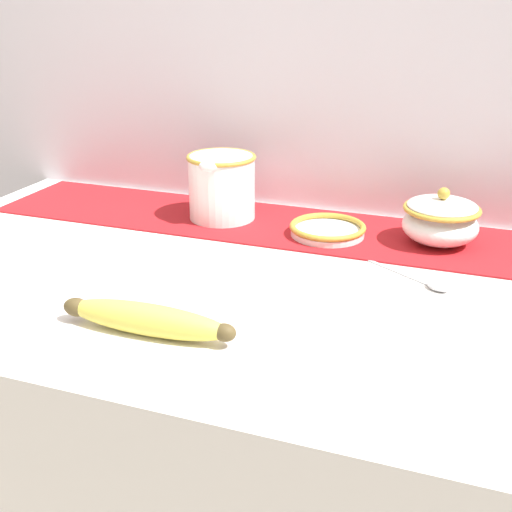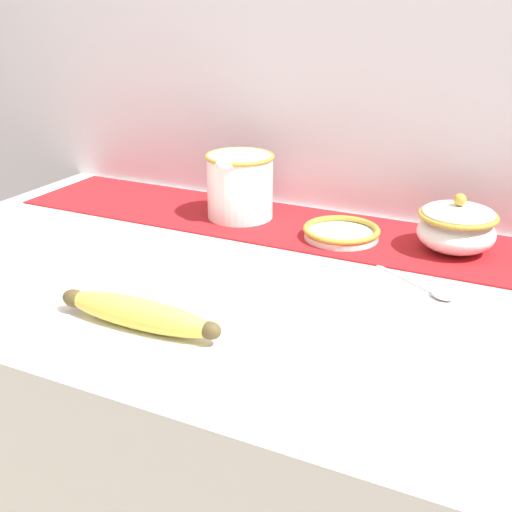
{
  "view_description": "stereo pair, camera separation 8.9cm",
  "coord_description": "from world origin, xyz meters",
  "views": [
    {
      "loc": [
        0.31,
        -0.81,
        1.26
      ],
      "look_at": [
        0.03,
        -0.04,
        0.92
      ],
      "focal_mm": 45.0,
      "sensor_mm": 36.0,
      "label": 1
    },
    {
      "loc": [
        0.39,
        -0.78,
        1.26
      ],
      "look_at": [
        0.03,
        -0.04,
        0.92
      ],
      "focal_mm": 45.0,
      "sensor_mm": 36.0,
      "label": 2
    }
  ],
  "objects": [
    {
      "name": "banana",
      "position": [
        -0.05,
        -0.21,
        0.89
      ],
      "size": [
        0.23,
        0.04,
        0.04
      ],
      "rotation": [
        0.0,
        0.0,
        0.02
      ],
      "color": "#DBCC4C",
      "rests_on": "countertop"
    },
    {
      "name": "cream_pitcher",
      "position": [
        -0.13,
        0.22,
        0.93
      ],
      "size": [
        0.13,
        0.15,
        0.12
      ],
      "color": "white",
      "rests_on": "countertop"
    },
    {
      "name": "back_wall",
      "position": [
        0.0,
        0.36,
        1.2
      ],
      "size": [
        2.01,
        0.04,
        2.4
      ],
      "primitive_type": "cube",
      "color": "silver",
      "rests_on": "ground_plane"
    },
    {
      "name": "sugar_bowl",
      "position": [
        0.26,
        0.22,
        0.91
      ],
      "size": [
        0.12,
        0.12,
        0.1
      ],
      "color": "white",
      "rests_on": "countertop"
    },
    {
      "name": "spoon",
      "position": [
        0.27,
        0.05,
        0.87
      ],
      "size": [
        0.14,
        0.1,
        0.01
      ],
      "rotation": [
        0.0,
        0.0,
        -0.56
      ],
      "color": "silver",
      "rests_on": "countertop"
    },
    {
      "name": "table_runner",
      "position": [
        0.0,
        0.22,
        0.87
      ],
      "size": [
        1.11,
        0.22,
        0.0
      ],
      "primitive_type": "cube",
      "color": "#A8191E",
      "rests_on": "countertop"
    },
    {
      "name": "countertop",
      "position": [
        0.0,
        0.0,
        0.43
      ],
      "size": [
        1.21,
        0.69,
        0.87
      ],
      "primitive_type": "cube",
      "color": "silver",
      "rests_on": "ground_plane"
    },
    {
      "name": "small_dish",
      "position": [
        0.08,
        0.2,
        0.88
      ],
      "size": [
        0.13,
        0.13,
        0.02
      ],
      "color": "white",
      "rests_on": "countertop"
    }
  ]
}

